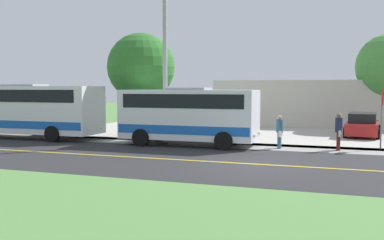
# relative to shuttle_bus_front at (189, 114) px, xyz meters

# --- Properties ---
(ground_plane) EXTENTS (120.00, 120.00, 0.00)m
(ground_plane) POSITION_rel_shuttle_bus_front_xyz_m (4.48, 4.10, -1.64)
(ground_plane) COLOR #548442
(road_surface) EXTENTS (8.00, 100.00, 0.01)m
(road_surface) POSITION_rel_shuttle_bus_front_xyz_m (4.48, 4.10, -1.64)
(road_surface) COLOR #28282B
(road_surface) RESTS_ON ground
(sidewalk) EXTENTS (2.40, 100.00, 0.01)m
(sidewalk) POSITION_rel_shuttle_bus_front_xyz_m (-0.72, 4.10, -1.64)
(sidewalk) COLOR gray
(sidewalk) RESTS_ON ground
(parking_lot_surface) EXTENTS (14.00, 36.00, 0.01)m
(parking_lot_surface) POSITION_rel_shuttle_bus_front_xyz_m (-7.92, 7.10, -1.64)
(parking_lot_surface) COLOR #B2ADA3
(parking_lot_surface) RESTS_ON ground
(road_centre_line) EXTENTS (0.16, 100.00, 0.00)m
(road_centre_line) POSITION_rel_shuttle_bus_front_xyz_m (4.48, 4.10, -1.64)
(road_centre_line) COLOR gold
(road_centre_line) RESTS_ON ground
(shuttle_bus_front) EXTENTS (2.61, 7.15, 3.00)m
(shuttle_bus_front) POSITION_rel_shuttle_bus_front_xyz_m (0.00, 0.00, 0.00)
(shuttle_bus_front) COLOR white
(shuttle_bus_front) RESTS_ON ground
(transit_bus_rear) EXTENTS (2.73, 10.23, 3.20)m
(transit_bus_rear) POSITION_rel_shuttle_bus_front_xyz_m (-0.06, -10.68, 0.11)
(transit_bus_rear) COLOR white
(transit_bus_rear) RESTS_ON ground
(pedestrian_with_bags) EXTENTS (0.72, 0.34, 1.80)m
(pedestrian_with_bags) POSITION_rel_shuttle_bus_front_xyz_m (-0.54, 7.40, -0.67)
(pedestrian_with_bags) COLOR #4C1919
(pedestrian_with_bags) RESTS_ON ground
(pedestrian_waiting) EXTENTS (0.72, 0.34, 1.65)m
(pedestrian_waiting) POSITION_rel_shuttle_bus_front_xyz_m (-0.30, 4.64, -0.77)
(pedestrian_waiting) COLOR #335972
(pedestrian_waiting) RESTS_ON ground
(stop_sign) EXTENTS (0.76, 0.07, 2.88)m
(stop_sign) POSITION_rel_shuttle_bus_front_xyz_m (-1.62, 9.36, 0.32)
(stop_sign) COLOR slate
(stop_sign) RESTS_ON ground
(street_light_pole) EXTENTS (1.97, 0.24, 7.98)m
(street_light_pole) POSITION_rel_shuttle_bus_front_xyz_m (-0.39, -1.52, 2.75)
(street_light_pole) COLOR #9E9EA3
(street_light_pole) RESTS_ON ground
(parked_car_near) EXTENTS (4.54, 2.31, 1.45)m
(parked_car_near) POSITION_rel_shuttle_bus_front_xyz_m (-7.33, 8.79, -0.96)
(parked_car_near) COLOR #A51E1E
(parked_car_near) RESTS_ON ground
(tree_curbside) EXTENTS (4.11, 4.11, 6.31)m
(tree_curbside) POSITION_rel_shuttle_bus_front_xyz_m (-2.92, -4.07, 2.59)
(tree_curbside) COLOR brown
(tree_curbside) RESTS_ON ground
(commercial_building) EXTENTS (10.00, 17.92, 3.56)m
(commercial_building) POSITION_rel_shuttle_bus_front_xyz_m (-16.92, 6.88, 0.13)
(commercial_building) COLOR beige
(commercial_building) RESTS_ON ground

